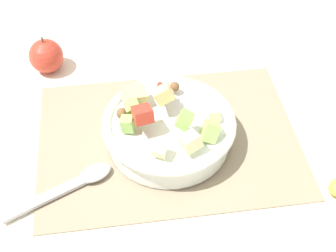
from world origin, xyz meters
name	(u,v)px	position (x,y,z in m)	size (l,w,h in m)	color
ground_plane	(168,139)	(0.00, 0.00, 0.00)	(2.40, 2.40, 0.00)	silver
placemat	(168,138)	(0.00, 0.00, 0.00)	(0.47, 0.34, 0.01)	gray
salad_bowl	(168,128)	(0.00, 0.01, 0.04)	(0.24, 0.24, 0.11)	white
serving_spoon	(76,183)	(0.17, 0.08, 0.01)	(0.19, 0.11, 0.01)	#B7B7BC
whole_apple	(46,56)	(0.22, -0.23, 0.04)	(0.07, 0.07, 0.08)	#BC3828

